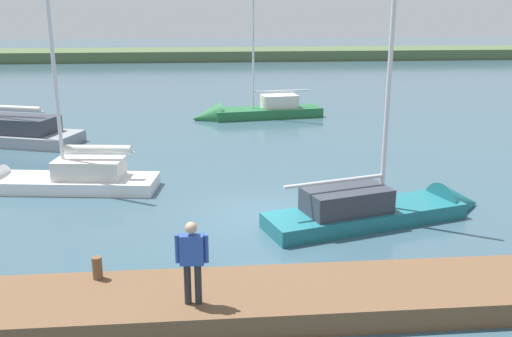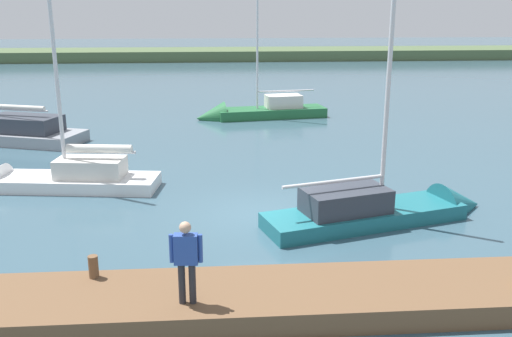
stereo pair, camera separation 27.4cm
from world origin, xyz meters
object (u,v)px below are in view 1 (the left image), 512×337
(mooring_post_near, at_px, (97,268))
(sailboat_near_dock, at_px, (49,185))
(sailboat_inner_slip, at_px, (390,211))
(sailboat_mid_channel, at_px, (250,114))
(person_on_dock, at_px, (192,257))

(mooring_post_near, relative_size, sailboat_near_dock, 0.06)
(sailboat_inner_slip, distance_m, sailboat_mid_channel, 16.74)
(sailboat_near_dock, relative_size, sailboat_mid_channel, 0.92)
(mooring_post_near, relative_size, sailboat_inner_slip, 0.06)
(sailboat_inner_slip, xyz_separation_m, person_on_dock, (5.87, 5.50, 1.28))
(mooring_post_near, height_order, sailboat_near_dock, sailboat_near_dock)
(mooring_post_near, height_order, sailboat_mid_channel, sailboat_mid_channel)
(mooring_post_near, relative_size, person_on_dock, 0.29)
(sailboat_inner_slip, height_order, sailboat_mid_channel, sailboat_mid_channel)
(mooring_post_near, bearing_deg, person_on_dock, 148.68)
(sailboat_near_dock, bearing_deg, person_on_dock, 126.46)
(sailboat_mid_channel, relative_size, person_on_dock, 5.61)
(person_on_dock, bearing_deg, mooring_post_near, -116.74)
(mooring_post_near, distance_m, person_on_dock, 2.56)
(person_on_dock, bearing_deg, sailboat_mid_channel, 176.96)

